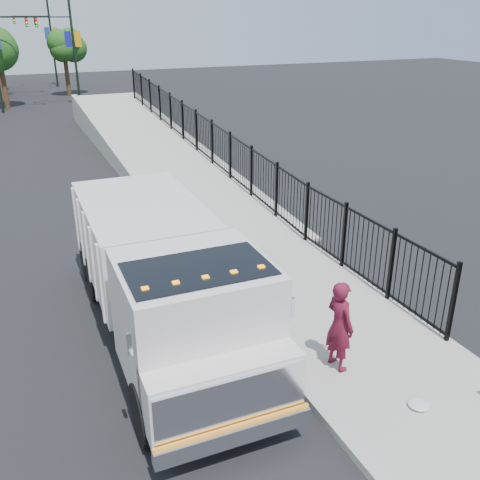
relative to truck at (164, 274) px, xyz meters
name	(u,v)px	position (x,y,z in m)	size (l,w,h in m)	color
ground	(256,334)	(1.84, -0.66, -1.56)	(120.00, 120.00, 0.00)	black
sidewalk	(384,361)	(3.77, -2.66, -1.50)	(3.55, 12.00, 0.12)	#9E998E
curb	(301,384)	(1.84, -2.66, -1.48)	(0.30, 12.00, 0.16)	#ADAAA3
ramp	(156,159)	(3.97, 15.34, -1.56)	(3.95, 24.00, 1.70)	#9E998E
iron_fence	(212,156)	(5.39, 11.34, -0.66)	(0.10, 28.00, 1.80)	black
truck	(164,274)	(0.00, 0.00, 0.00)	(2.78, 8.16, 2.78)	black
worker	(340,325)	(2.73, -2.47, -0.51)	(0.68, 0.45, 1.86)	#5C1025
debris	(419,404)	(3.41, -4.07, -1.40)	(0.39, 0.39, 0.10)	silver
light_pole_1	(69,45)	(2.68, 33.48, 2.80)	(3.78, 0.22, 8.00)	black
light_pole_2	(2,42)	(-1.72, 40.17, 2.80)	(3.77, 0.22, 8.00)	black
light_pole_3	(48,39)	(2.39, 46.09, 2.80)	(3.78, 0.22, 8.00)	black
tree_1	(64,48)	(2.92, 39.36, 2.34)	(2.12, 2.12, 5.06)	#382314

